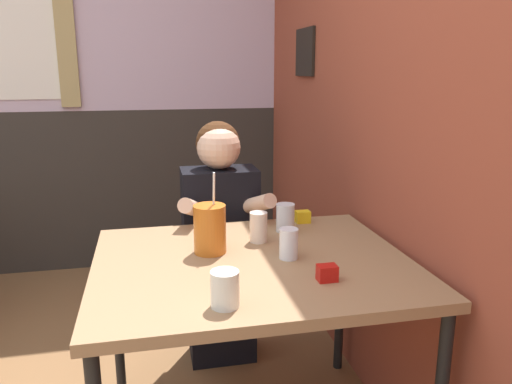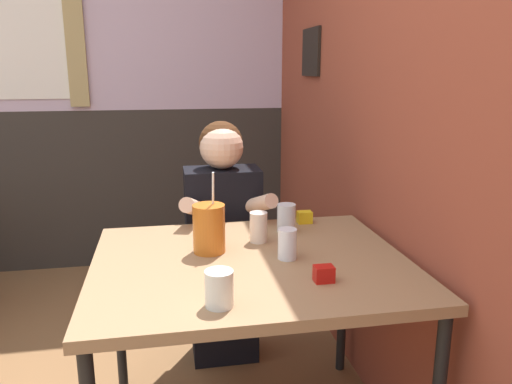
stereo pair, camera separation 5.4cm
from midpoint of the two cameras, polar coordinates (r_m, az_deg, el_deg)
brick_wall_right at (r=2.48m, az=8.97°, el=13.30°), size 0.08×4.34×2.70m
back_wall at (r=3.56m, az=-21.76°, el=12.70°), size 5.81×0.09×2.70m
main_table at (r=1.74m, az=-1.28°, el=-9.62°), size 1.07×0.88×0.74m
person_seated at (r=2.33m, az=-4.75°, el=-5.53°), size 0.42×0.40×1.15m
cocktail_pitcher at (r=1.76m, az=-6.17°, el=-4.22°), size 0.11×0.11×0.29m
glass_near_pitcher at (r=1.71m, az=2.86°, el=-5.91°), size 0.07×0.07×0.11m
glass_center at (r=1.38m, az=-4.70°, el=-11.00°), size 0.08×0.08×0.10m
glass_far_side at (r=1.87m, az=-0.54°, el=-4.04°), size 0.07×0.07×0.11m
glass_by_brick at (r=1.99m, az=2.60°, el=-2.96°), size 0.07×0.07×0.11m
condiment_ketchup at (r=1.56m, az=7.14°, el=-9.18°), size 0.06×0.04×0.05m
condiment_mustard at (r=2.12m, az=4.64°, el=-2.84°), size 0.06×0.04×0.05m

